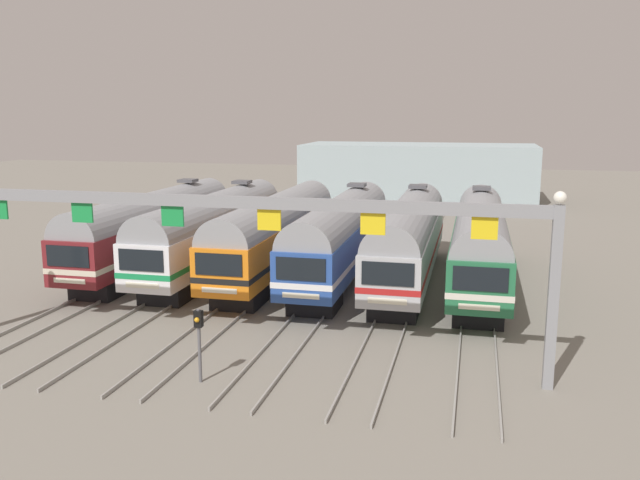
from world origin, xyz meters
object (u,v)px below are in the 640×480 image
at_px(commuter_train_blue, 341,234).
at_px(commuter_train_orange, 276,231).
at_px(commuter_train_maroon, 155,226).
at_px(catenary_gantry, 220,226).
at_px(commuter_train_white, 214,228).
at_px(commuter_train_stainless, 409,236).
at_px(yard_signal_mast, 199,331).
at_px(commuter_train_green, 480,239).

bearing_deg(commuter_train_blue, commuter_train_orange, -179.94).
bearing_deg(commuter_train_maroon, catenary_gantry, -54.30).
distance_m(commuter_train_white, commuter_train_stainless, 11.64).
height_order(commuter_train_maroon, yard_signal_mast, commuter_train_maroon).
bearing_deg(commuter_train_green, yard_signal_mast, -121.53).
distance_m(commuter_train_maroon, commuter_train_stainless, 15.52).
relative_size(commuter_train_white, commuter_train_blue, 1.00).
relative_size(commuter_train_maroon, commuter_train_orange, 1.00).
xyz_separation_m(commuter_train_maroon, catenary_gantry, (9.70, -13.50, 2.64)).
relative_size(commuter_train_green, yard_signal_mast, 6.63).
bearing_deg(commuter_train_orange, commuter_train_blue, 0.06).
xyz_separation_m(commuter_train_white, commuter_train_green, (15.52, 0.00, 0.00)).
bearing_deg(commuter_train_stainless, commuter_train_orange, -179.97).
relative_size(commuter_train_blue, commuter_train_green, 1.00).
distance_m(commuter_train_blue, commuter_train_stainless, 3.88).
bearing_deg(commuter_train_maroon, commuter_train_green, 0.00).
height_order(commuter_train_white, commuter_train_green, same).
relative_size(commuter_train_maroon, commuter_train_green, 1.00).
distance_m(commuter_train_maroon, commuter_train_blue, 11.64).
distance_m(commuter_train_stainless, catenary_gantry, 14.94).
relative_size(commuter_train_green, catenary_gantry, 0.73).
relative_size(commuter_train_orange, catenary_gantry, 0.73).
xyz_separation_m(commuter_train_maroon, yard_signal_mast, (9.70, -15.81, -0.78)).
bearing_deg(commuter_train_blue, commuter_train_green, 0.00).
height_order(commuter_train_blue, yard_signal_mast, commuter_train_blue).
xyz_separation_m(commuter_train_green, yard_signal_mast, (-9.70, -15.81, -0.78)).
bearing_deg(commuter_train_stainless, yard_signal_mast, -110.21).
bearing_deg(commuter_train_white, commuter_train_stainless, 0.00).
distance_m(commuter_train_maroon, yard_signal_mast, 18.56).
bearing_deg(commuter_train_maroon, yard_signal_mast, -58.47).
relative_size(commuter_train_maroon, catenary_gantry, 0.73).
height_order(commuter_train_orange, commuter_train_green, commuter_train_green).
relative_size(commuter_train_stainless, commuter_train_green, 1.00).
xyz_separation_m(commuter_train_blue, catenary_gantry, (-1.94, -13.50, 2.64)).
bearing_deg(commuter_train_green, commuter_train_blue, 180.00).
bearing_deg(commuter_train_maroon, commuter_train_white, 0.00).
bearing_deg(commuter_train_blue, catenary_gantry, -98.18).
xyz_separation_m(commuter_train_stainless, yard_signal_mast, (-5.82, -15.81, -0.78)).
distance_m(commuter_train_maroon, commuter_train_white, 3.88).
xyz_separation_m(commuter_train_blue, yard_signal_mast, (-1.94, -15.81, -0.78)).
bearing_deg(commuter_train_orange, catenary_gantry, -81.82).
relative_size(commuter_train_orange, commuter_train_stainless, 1.00).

